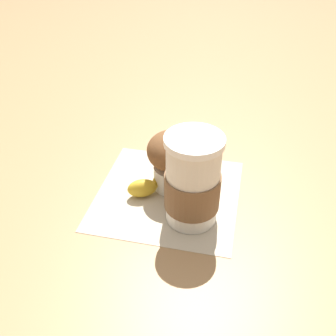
% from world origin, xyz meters
% --- Properties ---
extents(ground_plane, '(3.00, 3.00, 0.00)m').
position_xyz_m(ground_plane, '(0.00, 0.00, 0.00)').
color(ground_plane, '#A87C51').
extents(paper_napkin, '(0.25, 0.25, 0.00)m').
position_xyz_m(paper_napkin, '(0.00, 0.00, 0.00)').
color(paper_napkin, beige).
rests_on(paper_napkin, ground_plane).
extents(coffee_cup, '(0.09, 0.09, 0.15)m').
position_xyz_m(coffee_cup, '(-0.05, 0.04, 0.07)').
color(coffee_cup, silver).
rests_on(coffee_cup, paper_napkin).
extents(muffin, '(0.08, 0.08, 0.11)m').
position_xyz_m(muffin, '(-0.00, -0.02, 0.06)').
color(muffin, white).
rests_on(muffin, paper_napkin).
extents(banana, '(0.11, 0.18, 0.03)m').
position_xyz_m(banana, '(0.00, -0.04, 0.02)').
color(banana, gold).
rests_on(banana, paper_napkin).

